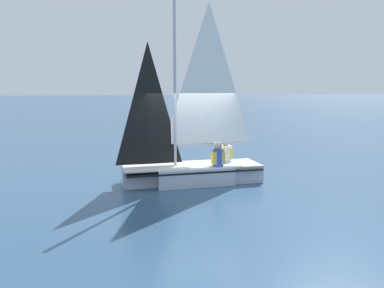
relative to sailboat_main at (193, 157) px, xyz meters
The scene contains 4 objects.
ground_plane 0.74m from the sailboat_main, 85.50° to the right, with size 260.00×260.00×0.00m, color #2D4C6B.
sailboat_main is the anchor object (origin of this frame).
sailor_helm 0.72m from the sailboat_main, 68.70° to the left, with size 0.32×0.36×1.16m.
sailor_crew 1.16m from the sailboat_main, 112.02° to the left, with size 0.32×0.36×1.16m.
Camera 1 is at (10.15, -1.77, 2.64)m, focal length 35.00 mm.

